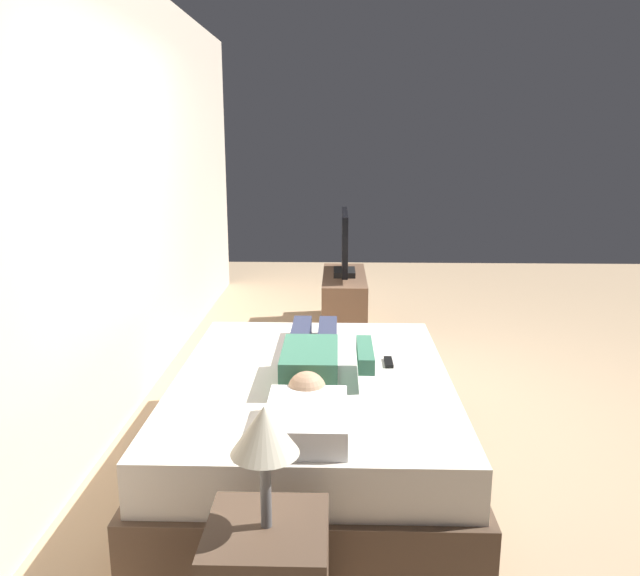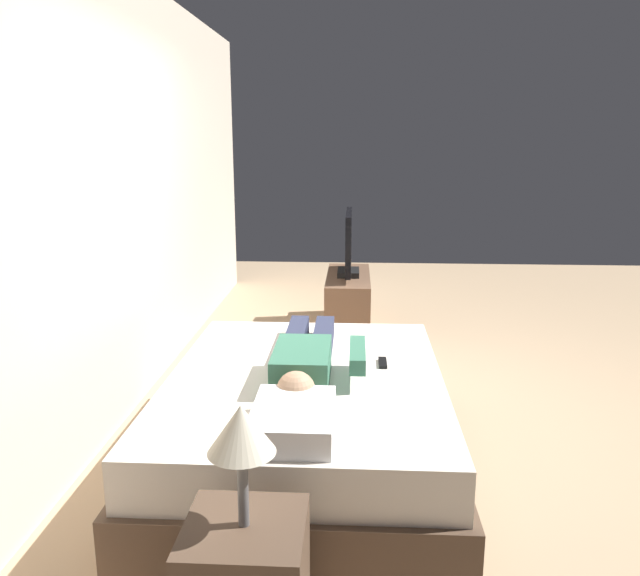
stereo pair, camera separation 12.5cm
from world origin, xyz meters
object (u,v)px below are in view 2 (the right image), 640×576
at_px(remote, 383,363).
at_px(tv_stand, 348,301).
at_px(person, 307,358).
at_px(lamp, 241,432).
at_px(tv, 349,245).
at_px(bed, 306,423).
at_px(pillow, 293,420).

bearing_deg(remote, tv_stand, 5.02).
xyz_separation_m(person, lamp, (-1.32, 0.11, 0.23)).
bearing_deg(tv_stand, tv, -90.00).
relative_size(tv, lamp, 2.10).
xyz_separation_m(bed, pillow, (-0.67, 0.00, 0.34)).
bearing_deg(tv, pillow, 176.73).
bearing_deg(person, tv_stand, -4.04).
bearing_deg(pillow, bed, -0.00).
bearing_deg(person, bed, 171.31).
relative_size(person, tv_stand, 1.15).
height_order(pillow, tv_stand, pillow).
relative_size(bed, tv_stand, 1.81).
bearing_deg(lamp, tv, -4.21).
bearing_deg(remote, bed, 113.74).
distance_m(pillow, tv_stand, 3.37).
relative_size(bed, pillow, 4.15).
bearing_deg(lamp, tv_stand, -4.21).
height_order(tv_stand, lamp, lamp).
distance_m(person, lamp, 1.35).
height_order(bed, tv_stand, bed).
relative_size(remote, tv_stand, 0.14).
height_order(remote, tv_stand, remote).
distance_m(pillow, lamp, 0.68).
height_order(pillow, remote, pillow).
xyz_separation_m(tv_stand, tv, (0.00, -0.00, 0.53)).
bearing_deg(person, remote, -69.53).
bearing_deg(tv, bed, 175.91).
distance_m(bed, pillow, 0.75).
bearing_deg(pillow, tv_stand, -3.27).
bearing_deg(remote, person, 110.47).
distance_m(tv_stand, lamp, 4.02).
xyz_separation_m(remote, lamp, (-1.47, 0.51, 0.30)).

